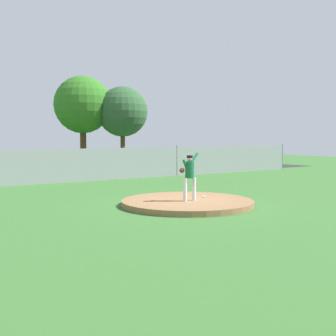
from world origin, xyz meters
The scene contains 12 objects.
ground_plane centered at (0.00, 6.00, 0.00)m, with size 80.00×80.00×0.00m, color #386B2D.
asphalt_strip centered at (0.00, 14.50, 0.00)m, with size 44.00×7.00×0.01m, color #2B2B2D.
pitchers_mound centered at (0.00, 0.00, 0.10)m, with size 4.76×4.76×0.20m, color olive.
pitcher_youth centered at (-0.09, -0.24, 1.20)m, with size 0.79×0.32×1.72m.
baseball centered at (0.89, 0.15, 0.24)m, with size 0.07×0.07×0.07m, color white.
chainlink_fence centered at (0.00, 10.00, 0.92)m, with size 33.59×0.07×1.95m.
parked_car_silver centered at (5.74, 14.53, 0.81)m, with size 2.12×4.63×1.70m.
parked_car_red centered at (0.18, 14.73, 0.80)m, with size 2.13×4.69×1.66m.
parked_car_slate centered at (8.48, 14.70, 0.79)m, with size 2.01×4.08×1.66m.
parked_car_burgundy centered at (11.94, 14.18, 0.75)m, with size 1.96×4.25×1.56m.
tree_bushy_near centered at (6.40, 24.26, 5.41)m, with size 5.18×5.18×8.03m.
tree_slender_far centered at (9.39, 22.24, 4.80)m, with size 4.55×4.55×7.09m.
Camera 1 is at (-9.20, -12.19, 2.44)m, focal length 45.56 mm.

